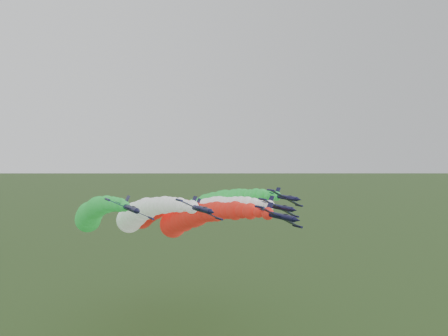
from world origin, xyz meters
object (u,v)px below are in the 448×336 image
Objects in this scene: jet_outer_right at (208,205)px; jet_trail at (149,213)px; jet_inner_left at (138,214)px; jet_outer_left at (92,214)px; jet_lead at (188,219)px; jet_inner_right at (198,212)px.

jet_outer_right is 18.83m from jet_trail.
jet_outer_left is at bearing 149.77° from jet_inner_left.
jet_inner_left is 12.64m from jet_outer_left.
jet_trail is at bearing 150.40° from jet_outer_right.
jet_lead reaches higher than jet_inner_right.
jet_outer_left reaches higher than jet_inner_right.
jet_inner_right reaches higher than jet_trail.
jet_outer_right is (25.23, 7.55, 0.09)m from jet_inner_left.
jet_lead is at bearing -49.02° from jet_inner_left.
jet_trail is (-8.68, 17.36, -1.87)m from jet_inner_right.
jet_outer_right is 1.00× the size of jet_trail.
jet_lead is 27.10m from jet_outer_left.
jet_lead is 1.00× the size of jet_inner_right.
jet_outer_right reaches higher than jet_inner_right.
jet_outer_right is (36.15, 1.19, 0.06)m from jet_outer_left.
jet_lead is at bearing -129.60° from jet_outer_right.
jet_inner_right is at bearing -1.95° from jet_inner_left.
jet_lead is 14.83m from jet_inner_left.
jet_outer_left is 1.01× the size of jet_trail.
jet_outer_left is at bearing -152.46° from jet_trail.
jet_outer_right is at bearing 47.28° from jet_inner_right.
jet_outer_right reaches higher than jet_trail.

